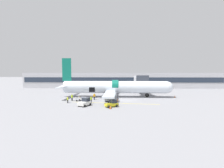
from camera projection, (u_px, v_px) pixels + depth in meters
ground_plane at (124, 100)px, 40.11m from camera, size 500.00×500.00×0.00m
apron_marking_line at (114, 103)px, 36.19m from camera, size 21.20×2.26×0.01m
terminal_strip at (121, 80)px, 76.36m from camera, size 97.00×10.16×7.47m
jet_bridge_stub at (140, 80)px, 52.04m from camera, size 3.79×12.72×6.59m
airplane at (114, 87)px, 45.42m from camera, size 34.88×28.29×11.81m
baggage_tug_lead at (112, 104)px, 32.16m from camera, size 3.11×2.54×1.50m
baggage_tug_mid at (85, 102)px, 33.29m from camera, size 2.85×3.41×1.76m
baggage_cart_loading at (81, 99)px, 39.05m from camera, size 3.42×2.29×1.10m
ground_crew_loader_a at (94, 96)px, 40.76m from camera, size 0.64×0.52×1.84m
ground_crew_loader_b at (72, 97)px, 39.25m from camera, size 0.50×0.63×1.80m
ground_crew_driver at (91, 99)px, 36.06m from camera, size 0.42×0.61×1.76m
ground_crew_supervisor at (68, 100)px, 36.41m from camera, size 0.48×0.54×1.60m
suitcase_on_tarmac_upright at (89, 101)px, 37.90m from camera, size 0.46×0.39×0.63m
suitcase_on_tarmac_spare at (84, 102)px, 36.77m from camera, size 0.51×0.28×0.71m
safety_cone_nose at (175, 96)px, 44.61m from camera, size 0.47×0.47×0.74m
safety_cone_engine_left at (110, 107)px, 30.55m from camera, size 0.62×0.62×0.65m
safety_cone_wingtip at (117, 100)px, 38.57m from camera, size 0.58×0.58×0.70m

